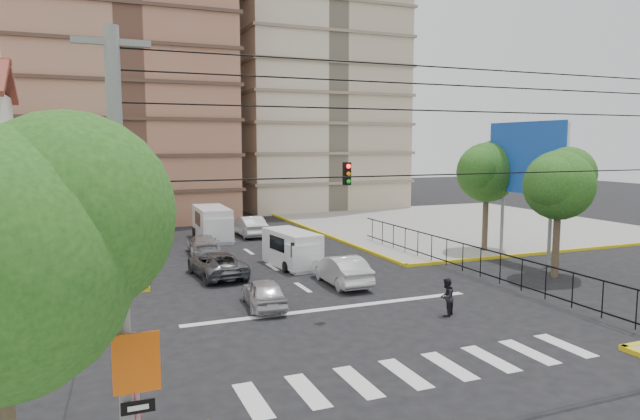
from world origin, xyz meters
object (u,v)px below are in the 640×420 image
van_right_lane (293,250)px  van_left_lane (213,224)px  car_silver_front_left (264,293)px  pedestrian_crosswalk (446,297)px  district_sign (137,377)px  car_white_front_right (341,270)px  traffic_light_nw (128,225)px

van_right_lane → van_left_lane: (-2.37, 10.65, 0.17)m
van_right_lane → car_silver_front_left: van_right_lane is taller
car_silver_front_left → pedestrian_crosswalk: pedestrian_crosswalk is taller
district_sign → van_left_lane: size_ratio=0.60×
van_left_lane → car_silver_front_left: size_ratio=1.44×
car_white_front_right → pedestrian_crosswalk: bearing=106.5°
pedestrian_crosswalk → van_right_lane: bearing=-112.9°
traffic_light_nw → van_right_lane: (8.93, 1.75, -2.13)m
traffic_light_nw → car_silver_front_left: 7.75m
van_right_lane → pedestrian_crosswalk: (2.67, -11.05, -0.21)m
district_sign → pedestrian_crosswalk: (12.60, 7.74, -1.67)m
van_left_lane → car_silver_front_left: 17.79m
traffic_light_nw → van_right_lane: traffic_light_nw is taller
traffic_light_nw → van_right_lane: 9.35m
van_left_lane → car_silver_front_left: (-1.50, -17.72, -0.53)m
district_sign → traffic_light_nw: bearing=86.6°
car_silver_front_left → car_white_front_right: bearing=-148.4°
car_silver_front_left → car_white_front_right: car_white_front_right is taller
van_left_lane → pedestrian_crosswalk: (5.04, -21.70, -0.38)m
traffic_light_nw → pedestrian_crosswalk: bearing=-38.7°
car_white_front_right → district_sign: bearing=53.1°
traffic_light_nw → pedestrian_crosswalk: 15.05m
car_silver_front_left → traffic_light_nw: bearing=-41.4°
traffic_light_nw → district_sign: (-1.00, -17.04, -0.66)m
district_sign → van_left_lane: 30.42m
van_left_lane → car_silver_front_left: van_left_lane is taller
district_sign → car_silver_front_left: 13.32m
traffic_light_nw → van_left_lane: size_ratio=0.82×
district_sign → car_silver_front_left: size_ratio=0.86×
van_right_lane → district_sign: bearing=-124.6°
district_sign → van_right_lane: bearing=62.1°
traffic_light_nw → car_white_front_right: (9.79, -2.94, -2.37)m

